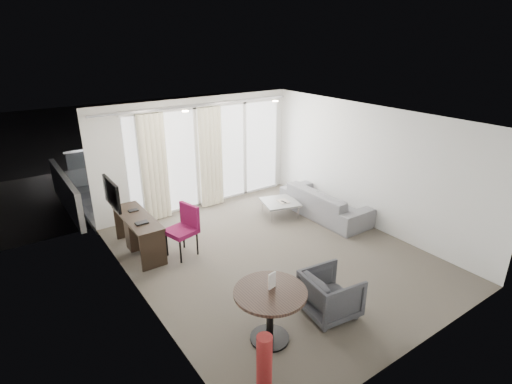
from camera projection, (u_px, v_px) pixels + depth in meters
floor at (274, 255)px, 7.59m from camera, size 5.00×6.00×0.00m
ceiling at (277, 119)px, 6.63m from camera, size 5.00×6.00×0.00m
wall_left at (138, 228)px, 5.78m from camera, size 0.00×6.00×2.60m
wall_right at (369, 167)px, 8.44m from camera, size 0.00×6.00×2.60m
wall_front at (426, 266)px, 4.82m from camera, size 5.00×0.00×2.60m
window_panel at (210, 156)px, 9.59m from camera, size 4.00×0.02×2.38m
window_frame at (210, 156)px, 9.57m from camera, size 4.10×0.06×2.44m
curtain_left at (155, 168)px, 8.69m from camera, size 0.60×0.20×2.38m
curtain_right at (211, 158)px, 9.43m from camera, size 0.60×0.20×2.38m
curtain_track at (199, 105)px, 8.84m from camera, size 4.80×0.04×0.04m
downlight_a at (185, 111)px, 7.38m from camera, size 0.12×0.12×0.02m
downlight_b at (275, 101)px, 8.50m from camera, size 0.12×0.12×0.02m
desk at (139, 234)px, 7.61m from camera, size 0.49×1.56×0.73m
tv at (112, 194)px, 6.89m from camera, size 0.05×0.80×0.50m
desk_chair at (181, 232)px, 7.42m from camera, size 0.64×0.62×0.98m
round_table at (270, 316)px, 5.36m from camera, size 1.19×1.19×0.78m
menu_card at (272, 292)px, 5.31m from camera, size 0.13×0.04×0.23m
tub_armchair at (330, 294)px, 5.88m from camera, size 0.84×0.82×0.69m
coffee_table at (280, 208)px, 9.21m from camera, size 0.96×0.96×0.35m
remote at (284, 202)px, 9.08m from camera, size 0.06×0.17×0.02m
magazine at (283, 201)px, 9.13m from camera, size 0.24×0.28×0.01m
sofa at (325, 202)px, 9.15m from camera, size 0.88×2.24×0.65m
terrace_slab at (185, 186)px, 11.20m from camera, size 5.60×3.00×0.12m
rattan_chair_a at (208, 172)px, 11.08m from camera, size 0.58×0.58×0.73m
rattan_chair_b at (251, 161)px, 11.95m from camera, size 0.65×0.65×0.77m
rattan_table at (228, 169)px, 11.70m from camera, size 0.51×0.51×0.47m
balustrade at (163, 155)px, 12.10m from camera, size 5.50×0.06×1.05m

